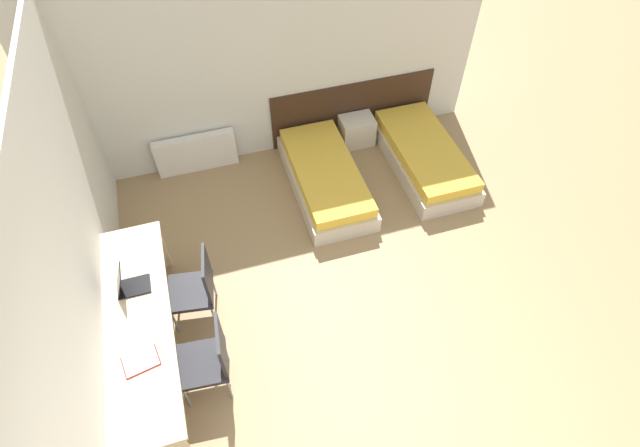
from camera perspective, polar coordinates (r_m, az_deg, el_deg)
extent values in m
cube|color=silver|center=(6.56, -5.45, 17.71)|extent=(5.61, 0.05, 2.70)
cube|color=silver|center=(4.91, -26.12, -2.04)|extent=(0.05, 5.44, 2.70)
cube|color=#382316|center=(7.31, 3.76, 12.88)|extent=(2.38, 0.03, 0.87)
cube|color=beige|center=(6.65, 0.61, 4.83)|extent=(0.86, 1.86, 0.24)
cube|color=gold|center=(6.52, 0.62, 6.03)|extent=(0.78, 1.78, 0.15)
cube|color=beige|center=(7.10, 11.71, 7.13)|extent=(0.86, 1.86, 0.24)
cube|color=gold|center=(6.97, 11.96, 8.29)|extent=(0.78, 1.78, 0.15)
cube|color=beige|center=(7.30, 4.21, 10.55)|extent=(0.47, 0.35, 0.42)
cube|color=silver|center=(7.03, -13.97, 7.82)|extent=(1.08, 0.12, 0.55)
cube|color=#C6B28E|center=(4.96, -20.10, -10.57)|extent=(0.61, 2.34, 0.04)
cube|color=#C6B28E|center=(5.94, -19.85, -3.01)|extent=(0.55, 0.04, 0.73)
cube|color=#232328|center=(5.38, -14.56, -7.55)|extent=(0.52, 0.52, 0.05)
cube|color=#232328|center=(5.12, -12.78, -5.66)|extent=(0.09, 0.42, 0.50)
cylinder|color=slate|center=(5.50, -16.21, -10.77)|extent=(0.02, 0.02, 0.40)
cylinder|color=slate|center=(5.71, -16.08, -7.28)|extent=(0.02, 0.02, 0.40)
cylinder|color=slate|center=(5.44, -12.01, -10.40)|extent=(0.02, 0.02, 0.40)
cylinder|color=slate|center=(5.65, -12.07, -6.88)|extent=(0.02, 0.02, 0.40)
cube|color=#232328|center=(4.96, -13.28, -15.28)|extent=(0.50, 0.50, 0.05)
cube|color=#232328|center=(4.70, -11.23, -13.52)|extent=(0.07, 0.42, 0.50)
cylinder|color=slate|center=(5.12, -15.00, -18.66)|extent=(0.02, 0.02, 0.40)
cylinder|color=slate|center=(5.28, -15.18, -14.64)|extent=(0.02, 0.02, 0.40)
cylinder|color=slate|center=(5.06, -10.31, -18.09)|extent=(0.02, 0.02, 0.40)
cylinder|color=slate|center=(5.23, -10.74, -14.06)|extent=(0.02, 0.02, 0.40)
cube|color=black|center=(5.15, -20.45, -6.78)|extent=(0.30, 0.22, 0.02)
cube|color=black|center=(5.05, -22.00, -6.06)|extent=(0.11, 0.22, 0.29)
cube|color=#B21E1E|center=(4.73, -19.80, -14.58)|extent=(0.34, 0.27, 0.01)
cube|color=white|center=(4.73, -19.82, -14.54)|extent=(0.32, 0.26, 0.01)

